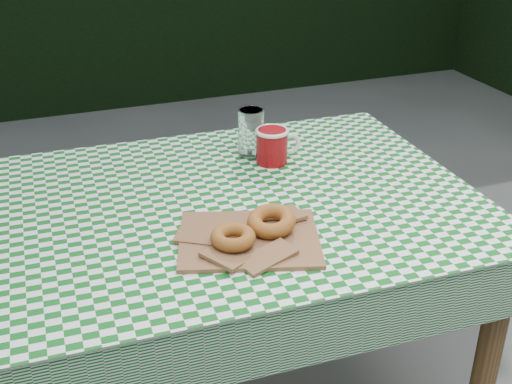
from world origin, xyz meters
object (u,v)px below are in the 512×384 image
at_px(paper_bag, 249,238).
at_px(drinking_glass, 251,132).
at_px(coffee_mug, 272,146).
at_px(table, 210,330).

xyz_separation_m(paper_bag, drinking_glass, (0.16, 0.44, 0.06)).
relative_size(paper_bag, coffee_mug, 1.77).
bearing_deg(coffee_mug, drinking_glass, 116.56).
relative_size(table, paper_bag, 4.35).
bearing_deg(drinking_glass, paper_bag, -110.25).
xyz_separation_m(coffee_mug, drinking_glass, (-0.03, 0.07, 0.02)).
height_order(paper_bag, drinking_glass, drinking_glass).
xyz_separation_m(table, paper_bag, (0.04, -0.20, 0.39)).
distance_m(paper_bag, coffee_mug, 0.42).
bearing_deg(coffee_mug, paper_bag, -116.68).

